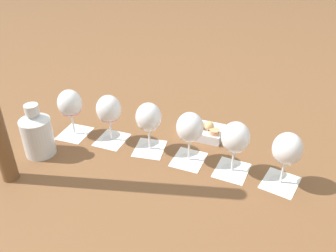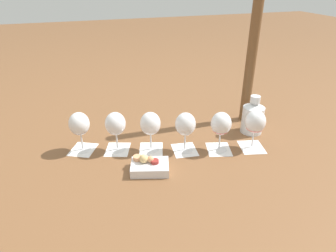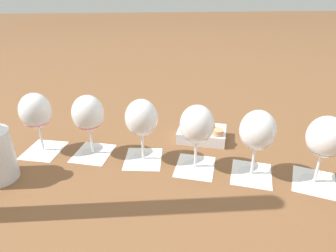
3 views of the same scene
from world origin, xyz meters
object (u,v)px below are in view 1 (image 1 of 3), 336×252
(wine_glass_0, at_px, (70,105))
(snack_dish, at_px, (204,131))
(ceramic_vase, at_px, (37,133))
(wine_glass_1, at_px, (109,111))
(wine_glass_3, at_px, (190,129))
(wine_glass_4, at_px, (235,140))
(wine_glass_2, at_px, (149,119))
(wine_glass_5, at_px, (287,151))

(wine_glass_0, bearing_deg, snack_dish, 3.39)
(ceramic_vase, distance_m, snack_dish, 0.57)
(wine_glass_0, distance_m, wine_glass_1, 0.15)
(wine_glass_3, distance_m, wine_glass_4, 0.14)
(wine_glass_1, relative_size, wine_glass_2, 1.00)
(wine_glass_0, height_order, wine_glass_4, same)
(wine_glass_2, relative_size, wine_glass_4, 1.00)
(wine_glass_0, distance_m, wine_glass_3, 0.44)
(wine_glass_0, relative_size, wine_glass_5, 1.00)
(wine_glass_0, height_order, wine_glass_3, same)
(wine_glass_1, xyz_separation_m, wine_glass_3, (0.28, -0.09, 0.00))
(wine_glass_3, relative_size, ceramic_vase, 0.94)
(wine_glass_5, bearing_deg, wine_glass_2, 161.50)
(snack_dish, bearing_deg, wine_glass_0, -176.61)
(wine_glass_1, distance_m, wine_glass_4, 0.44)
(wine_glass_1, distance_m, wine_glass_3, 0.29)
(wine_glass_0, xyz_separation_m, ceramic_vase, (-0.07, -0.13, -0.04))
(wine_glass_3, height_order, ceramic_vase, ceramic_vase)
(ceramic_vase, bearing_deg, wine_glass_5, -6.05)
(wine_glass_0, height_order, wine_glass_2, same)
(wine_glass_1, relative_size, ceramic_vase, 0.94)
(wine_glass_4, distance_m, ceramic_vase, 0.64)
(wine_glass_5, bearing_deg, wine_glass_1, 162.08)
(wine_glass_5, bearing_deg, ceramic_vase, 173.95)
(wine_glass_5, xyz_separation_m, ceramic_vase, (-0.78, 0.08, -0.04))
(snack_dish, bearing_deg, wine_glass_1, -170.19)
(wine_glass_2, distance_m, wine_glass_3, 0.15)
(wine_glass_2, bearing_deg, wine_glass_3, -20.11)
(wine_glass_1, xyz_separation_m, snack_dish, (0.33, 0.06, -0.10))
(wine_glass_3, xyz_separation_m, wine_glass_5, (0.28, -0.09, -0.00))
(wine_glass_0, xyz_separation_m, wine_glass_2, (0.29, -0.07, -0.00))
(wine_glass_0, xyz_separation_m, wine_glass_4, (0.56, -0.16, -0.00))
(wine_glass_0, relative_size, ceramic_vase, 0.94)
(wine_glass_1, relative_size, snack_dish, 1.04)
(wine_glass_3, bearing_deg, wine_glass_4, -17.60)
(wine_glass_5, bearing_deg, wine_glass_0, 163.45)
(wine_glass_1, bearing_deg, wine_glass_5, -17.92)
(wine_glass_3, distance_m, wine_glass_5, 0.29)
(wine_glass_5, relative_size, snack_dish, 1.04)
(wine_glass_5, bearing_deg, snack_dish, 134.50)
(wine_glass_0, height_order, wine_glass_5, same)
(wine_glass_0, bearing_deg, ceramic_vase, -120.42)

